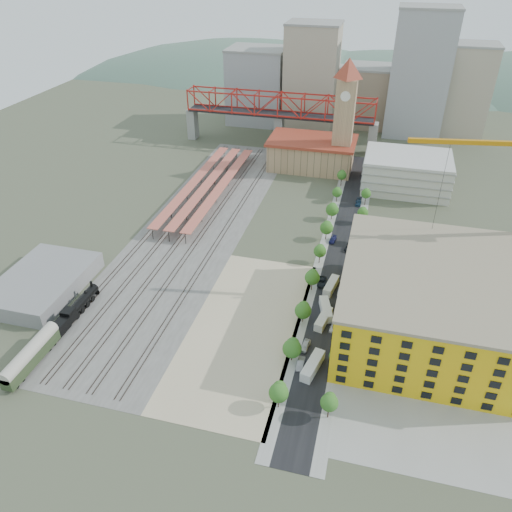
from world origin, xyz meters
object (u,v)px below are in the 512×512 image
(coach, at_px, (31,355))
(site_trailer_c, at_px, (326,309))
(site_trailer_b, at_px, (323,319))
(clock_tower, at_px, (345,107))
(construction_building, at_px, (429,302))
(site_trailer_a, at_px, (313,366))
(locomotive, at_px, (76,309))
(car_0, at_px, (305,346))
(site_trailer_d, at_px, (331,286))

(coach, distance_m, site_trailer_c, 76.10)
(coach, xyz_separation_m, site_trailer_b, (66.00, 33.61, -1.96))
(coach, bearing_deg, clock_tower, 67.13)
(coach, bearing_deg, construction_building, 22.17)
(site_trailer_a, bearing_deg, locomotive, -170.61)
(clock_tower, bearing_deg, coach, -112.87)
(locomotive, bearing_deg, site_trailer_b, 12.02)
(car_0, bearing_deg, site_trailer_d, 91.15)
(coach, bearing_deg, site_trailer_a, 13.29)
(site_trailer_d, bearing_deg, coach, -133.60)
(site_trailer_a, xyz_separation_m, site_trailer_d, (0.00, 33.69, -0.12))
(construction_building, height_order, car_0, construction_building)
(clock_tower, bearing_deg, car_0, -87.51)
(site_trailer_c, bearing_deg, site_trailer_a, -106.10)
(locomotive, xyz_separation_m, car_0, (63.00, 3.03, -1.32))
(site_trailer_a, height_order, site_trailer_c, site_trailer_a)
(site_trailer_c, bearing_deg, site_trailer_b, -106.10)
(clock_tower, relative_size, car_0, 10.99)
(site_trailer_d, bearing_deg, site_trailer_c, -80.35)
(construction_building, bearing_deg, site_trailer_a, -139.90)
(site_trailer_a, distance_m, car_0, 7.64)
(site_trailer_d, xyz_separation_m, car_0, (-3.00, -26.68, -0.42))
(site_trailer_a, bearing_deg, coach, -153.87)
(clock_tower, height_order, site_trailer_b, clock_tower)
(clock_tower, relative_size, site_trailer_c, 5.57)
(coach, relative_size, site_trailer_d, 2.12)
(construction_building, xyz_separation_m, site_trailer_c, (-26.00, 0.36, -8.13))
(clock_tower, relative_size, site_trailer_a, 5.27)
(site_trailer_c, height_order, car_0, site_trailer_c)
(site_trailer_d, distance_m, car_0, 26.85)
(site_trailer_d, bearing_deg, locomotive, -146.11)
(locomotive, bearing_deg, coach, -90.00)
(site_trailer_a, bearing_deg, construction_building, 52.94)
(clock_tower, distance_m, site_trailer_c, 103.65)
(locomotive, xyz_separation_m, site_trailer_b, (66.00, 14.05, -0.91))
(site_trailer_b, relative_size, site_trailer_c, 0.95)
(site_trailer_c, bearing_deg, clock_tower, 78.49)
(coach, bearing_deg, car_0, 19.73)
(clock_tower, distance_m, car_0, 118.32)
(site_trailer_a, bearing_deg, car_0, 126.01)
(construction_building, relative_size, car_0, 10.70)
(construction_building, bearing_deg, clock_tower, 108.78)
(site_trailer_c, bearing_deg, site_trailer_d, 73.90)
(construction_building, bearing_deg, site_trailer_c, 179.20)
(site_trailer_b, relative_size, site_trailer_d, 0.99)
(clock_tower, height_order, construction_building, clock_tower)
(construction_building, distance_m, car_0, 33.71)
(locomotive, bearing_deg, site_trailer_c, 15.48)
(coach, distance_m, site_trailer_d, 82.39)
(site_trailer_a, relative_size, site_trailer_c, 1.06)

